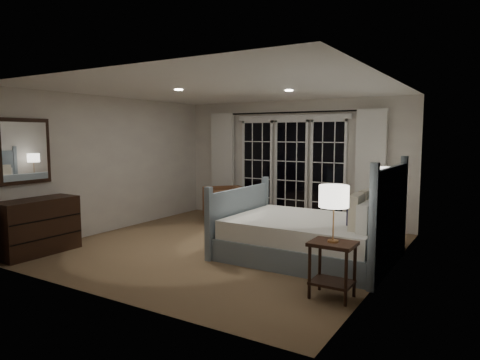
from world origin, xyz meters
The scene contains 20 objects.
floor centered at (0.00, 0.00, 0.00)m, with size 5.00×5.00×0.00m, color brown.
ceiling centered at (0.00, 0.00, 2.50)m, with size 5.00×5.00×0.00m, color white.
wall_left centered at (-2.50, 0.00, 1.25)m, with size 0.02×5.00×2.50m, color beige.
wall_right centered at (2.50, 0.00, 1.25)m, with size 0.02×5.00×2.50m, color beige.
wall_back centered at (0.00, 2.50, 1.25)m, with size 5.00×0.02×2.50m, color beige.
wall_front centered at (0.00, -2.50, 1.25)m, with size 5.00×0.02×2.50m, color beige.
french_doors centered at (0.00, 2.46, 1.09)m, with size 2.50×0.04×2.20m.
curtain_rod centered at (0.00, 2.40, 2.25)m, with size 0.03×0.03×3.50m, color black.
curtain_left centered at (-1.65, 2.38, 1.15)m, with size 0.55×0.10×2.25m, color silver.
curtain_right centered at (1.65, 2.38, 1.15)m, with size 0.55×0.10×2.25m, color silver.
downlight_a centered at (0.80, 0.60, 2.49)m, with size 0.12×0.12×0.01m, color white.
downlight_b centered at (-0.60, -0.40, 2.49)m, with size 0.12×0.12×0.01m, color white.
bed centered at (1.41, 0.11, 0.34)m, with size 2.36×1.70×1.38m.
nightstand_left centered at (2.18, -1.18, 0.42)m, with size 0.49×0.39×0.63m.
nightstand_right centered at (2.18, 1.29, 0.45)m, with size 0.53×0.42×0.68m.
lamp_left centered at (2.18, -1.18, 1.13)m, with size 0.32×0.32×0.63m.
lamp_right centered at (2.18, 1.29, 1.17)m, with size 0.31×0.31×0.61m.
armchair centered at (-1.09, 1.62, 0.37)m, with size 0.79×0.81×0.74m, color brown.
dresser centered at (-2.23, -1.80, 0.42)m, with size 0.50×1.18×0.84m.
mirror centered at (-2.47, -1.80, 1.55)m, with size 0.05×0.85×1.00m.
Camera 1 is at (3.70, -5.62, 1.81)m, focal length 32.00 mm.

